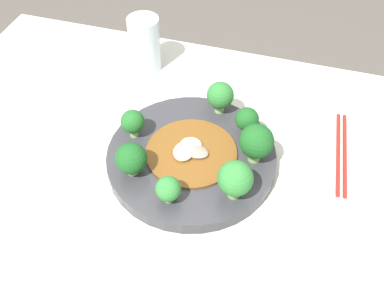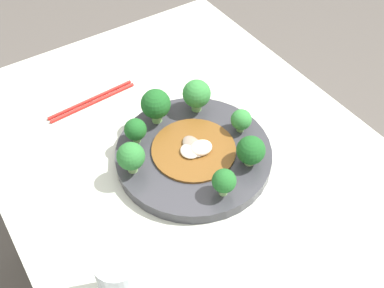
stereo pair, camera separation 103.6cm
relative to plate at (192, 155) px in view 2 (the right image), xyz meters
name	(u,v)px [view 2 (the right image)]	position (x,y,z in m)	size (l,w,h in m)	color
table	(201,260)	(0.04, 0.00, -0.37)	(1.05, 0.71, 0.71)	#B7BCAD
plate	(192,155)	(0.00, 0.00, 0.00)	(0.30, 0.30, 0.02)	#333338
broccoli_east	(224,181)	(0.11, -0.01, 0.05)	(0.04, 0.04, 0.06)	#89B76B
broccoli_north	(241,120)	(0.01, 0.11, 0.04)	(0.04, 0.04, 0.05)	#7AAD5B
broccoli_southwest	(135,130)	(-0.08, -0.08, 0.04)	(0.04, 0.04, 0.05)	#70A356
broccoli_northwest	(197,94)	(-0.09, 0.07, 0.05)	(0.06, 0.06, 0.07)	#70A356
broccoli_northeast	(251,151)	(0.08, 0.07, 0.05)	(0.05, 0.05, 0.06)	#89B76B
broccoli_south	(131,157)	(-0.02, -0.12, 0.05)	(0.05, 0.05, 0.07)	#89B76B
broccoli_west	(156,104)	(-0.11, -0.01, 0.06)	(0.06, 0.06, 0.08)	#7AAD5B
stirfry_center	(193,149)	(0.00, 0.00, 0.02)	(0.16, 0.16, 0.02)	brown
drinking_glass	(121,279)	(0.18, -0.24, 0.05)	(0.07, 0.07, 0.12)	silver
chopsticks	(92,101)	(-0.26, -0.09, -0.01)	(0.03, 0.21, 0.01)	red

